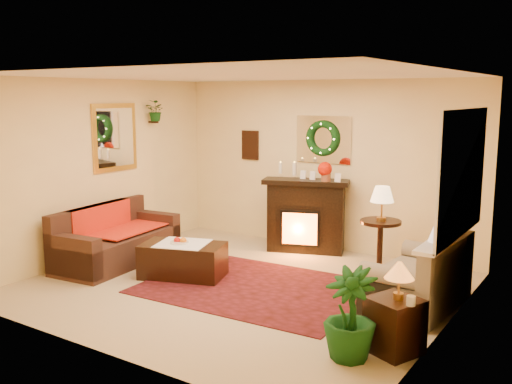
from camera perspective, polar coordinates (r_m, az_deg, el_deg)
The scene contains 31 objects.
floor at distance 7.26m, azimuth -1.54°, elevation -9.37°, with size 5.00×5.00×0.00m, color beige.
ceiling at distance 6.87m, azimuth -1.64°, elevation 11.59°, with size 5.00×5.00×0.00m, color white.
wall_back at distance 8.87m, azimuth 6.76°, elevation 2.67°, with size 5.00×5.00×0.00m, color #EFD88C.
wall_front at distance 5.29m, azimuth -15.66°, elevation -2.33°, with size 5.00×5.00×0.00m, color #EFD88C.
wall_left at distance 8.61m, azimuth -15.38°, elevation 2.18°, with size 4.50×4.50×0.00m, color #EFD88C.
wall_right at distance 5.91m, azimuth 18.74°, elevation -1.26°, with size 4.50×4.50×0.00m, color #EFD88C.
area_rug at distance 7.20m, azimuth -0.07°, elevation -9.50°, with size 2.68×2.01×0.01m, color maroon.
sofa at distance 8.34m, azimuth -13.70°, elevation -4.06°, with size 0.84×1.90×0.82m, color #432B1F.
red_throw at distance 8.48m, azimuth -13.02°, elevation -3.63°, with size 0.73×1.18×0.02m, color #BB3610.
fireplace at distance 8.72m, azimuth 5.02°, elevation -2.43°, with size 1.14×0.36×1.05m, color black.
poinsettia at distance 8.42m, azimuth 6.90°, elevation 2.29°, with size 0.21×0.21×0.21m, color #C21400.
mantel_candle_a at distance 8.81m, azimuth 2.47°, elevation 2.42°, with size 0.06×0.06×0.17m, color white.
mantel_candle_b at distance 8.70m, azimuth 3.86°, elevation 2.31°, with size 0.07×0.07×0.20m, color beige.
mantel_mirror at distance 8.81m, azimuth 6.75°, elevation 5.24°, with size 0.92×0.02×0.72m, color white.
wreath at distance 8.78m, azimuth 6.64°, elevation 5.35°, with size 0.55×0.55×0.11m, color #194719.
wall_art at distance 9.50m, azimuth -0.59°, elevation 4.71°, with size 0.32×0.03×0.48m, color #381E11.
gold_mirror at distance 8.75m, azimuth -13.95°, elevation 5.32°, with size 0.03×0.84×1.00m, color gold.
hanging_plant at distance 9.17m, azimuth -9.94°, elevation 7.02°, with size 0.33×0.28×0.36m, color #194719.
loveseat at distance 6.73m, azimuth 15.86°, elevation -7.53°, with size 0.80×1.38×0.80m, color gray.
window_frame at distance 6.40m, azimuth 19.99°, elevation 1.74°, with size 0.03×1.86×1.36m, color white.
window_glass at distance 6.40m, azimuth 19.86°, elevation 1.75°, with size 0.02×1.70×1.22m, color black.
window_sill at distance 6.55m, azimuth 18.75°, elevation -4.08°, with size 0.22×1.86×0.04m, color white.
mini_tree at distance 6.10m, azimuth 17.84°, elevation -3.37°, with size 0.21×0.21×0.32m, color white.
sill_plant at distance 7.16m, azimuth 20.30°, elevation -1.27°, with size 0.26×0.21×0.47m, color #154A1D.
side_table_round at distance 7.92m, azimuth 12.27°, elevation -5.53°, with size 0.55×0.55×0.71m, color black.
lamp_cream at distance 7.76m, azimuth 12.46°, elevation -1.63°, with size 0.31×0.31×0.48m, color #FFCF8B.
end_table_square at distance 5.57m, azimuth 13.69°, elevation -12.75°, with size 0.42×0.42×0.52m, color black.
lamp_tiffany at distance 5.40m, azimuth 14.13°, elevation -8.11°, with size 0.27×0.27×0.40m, color orange.
coffee_table at distance 7.60m, azimuth -7.31°, elevation -6.91°, with size 1.07×0.59×0.45m, color #521D11.
fruit_bowl at distance 7.55m, azimuth -7.66°, elevation -5.15°, with size 0.24×0.24×0.06m, color silver.
floor_palm at distance 5.29m, azimuth 9.39°, elevation -11.70°, with size 1.42×1.42×2.54m, color black.
Camera 1 is at (3.93, -5.63, 2.36)m, focal length 40.00 mm.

